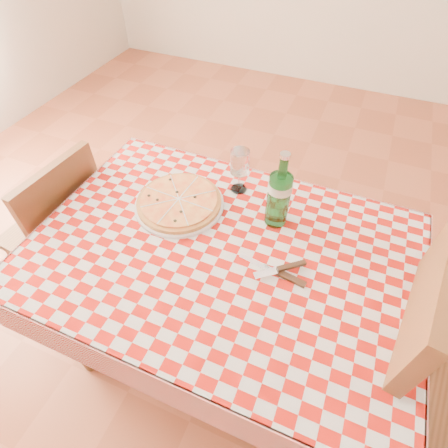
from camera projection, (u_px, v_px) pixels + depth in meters
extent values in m
plane|color=brown|center=(223.00, 344.00, 1.74)|extent=(6.00, 6.00, 0.00)
cube|color=brown|center=(223.00, 255.00, 1.20)|extent=(1.20, 0.80, 0.04)
cylinder|color=brown|center=(67.00, 332.00, 1.41)|extent=(0.06, 0.06, 0.71)
cylinder|color=brown|center=(153.00, 219.00, 1.83)|extent=(0.06, 0.06, 0.71)
cylinder|color=brown|center=(365.00, 287.00, 1.55)|extent=(0.06, 0.06, 0.71)
cube|color=#A2110A|center=(223.00, 250.00, 1.18)|extent=(1.30, 0.90, 0.01)
cube|color=brown|center=(446.00, 391.00, 1.12)|extent=(0.53, 0.53, 0.04)
cylinder|color=brown|center=(345.00, 433.00, 1.27)|extent=(0.04, 0.04, 0.47)
cylinder|color=brown|center=(375.00, 343.00, 1.50)|extent=(0.04, 0.04, 0.47)
cube|color=brown|center=(413.00, 319.00, 0.99)|extent=(0.12, 0.46, 0.51)
cube|color=brown|center=(56.00, 231.00, 1.69)|extent=(0.42, 0.42, 0.04)
cylinder|color=brown|center=(116.00, 247.00, 1.90)|extent=(0.03, 0.03, 0.40)
cylinder|color=brown|center=(70.00, 226.00, 2.00)|extent=(0.03, 0.03, 0.40)
cylinder|color=brown|center=(71.00, 295.00, 1.70)|extent=(0.03, 0.03, 0.40)
cylinder|color=brown|center=(23.00, 269.00, 1.80)|extent=(0.03, 0.03, 0.40)
cube|color=brown|center=(67.00, 209.00, 1.46)|extent=(0.07, 0.39, 0.43)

